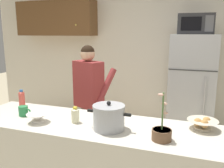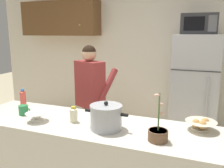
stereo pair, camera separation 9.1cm
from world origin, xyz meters
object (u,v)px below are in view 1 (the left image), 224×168
(microwave, at_px, (196,24))
(cooking_pot, at_px, (109,117))
(person_near_pot, at_px, (89,92))
(potted_orchid, at_px, (162,133))
(empty_bowl, at_px, (38,117))
(bottle_mid_counter, at_px, (22,98))
(bottle_near_edge, at_px, (75,115))
(bread_bowl, at_px, (203,124))
(coffee_mug, at_px, (24,111))
(refrigerator, at_px, (191,92))

(microwave, bearing_deg, cooking_pot, -107.83)
(microwave, relative_size, cooking_pot, 1.25)
(person_near_pot, height_order, potted_orchid, person_near_pot)
(empty_bowl, bearing_deg, bottle_mid_counter, 142.23)
(empty_bowl, distance_m, bottle_near_edge, 0.34)
(person_near_pot, xyz_separation_m, bottle_mid_counter, (-0.49, -0.69, 0.05))
(bread_bowl, height_order, bottle_near_edge, bottle_near_edge)
(coffee_mug, bearing_deg, bottle_mid_counter, 131.65)
(potted_orchid, bearing_deg, coffee_mug, 175.35)
(microwave, bearing_deg, potted_orchid, -94.69)
(microwave, height_order, coffee_mug, microwave)
(coffee_mug, distance_m, bottle_mid_counter, 0.34)
(potted_orchid, bearing_deg, person_near_pot, 135.78)
(refrigerator, bearing_deg, coffee_mug, -128.80)
(microwave, relative_size, bread_bowl, 1.88)
(empty_bowl, bearing_deg, bread_bowl, 12.81)
(microwave, distance_m, potted_orchid, 2.15)
(bread_bowl, bearing_deg, empty_bowl, -167.19)
(microwave, height_order, cooking_pot, microwave)
(bread_bowl, distance_m, potted_orchid, 0.44)
(microwave, bearing_deg, person_near_pot, -143.77)
(bread_bowl, bearing_deg, potted_orchid, -131.94)
(bread_bowl, bearing_deg, microwave, 94.59)
(microwave, distance_m, coffee_mug, 2.55)
(empty_bowl, height_order, bottle_mid_counter, bottle_mid_counter)
(microwave, height_order, empty_bowl, microwave)
(person_near_pot, distance_m, empty_bowl, 1.05)
(coffee_mug, distance_m, bottle_near_edge, 0.56)
(coffee_mug, xyz_separation_m, bottle_near_edge, (0.56, 0.00, 0.02))
(person_near_pot, distance_m, bread_bowl, 1.56)
(microwave, relative_size, potted_orchid, 1.30)
(refrigerator, bearing_deg, empty_bowl, -122.76)
(cooking_pot, height_order, potted_orchid, potted_orchid)
(bottle_near_edge, relative_size, potted_orchid, 0.39)
(refrigerator, relative_size, bottle_mid_counter, 9.15)
(person_near_pot, xyz_separation_m, bottle_near_edge, (0.30, -0.94, 0.03))
(cooking_pot, relative_size, bottle_mid_counter, 2.07)
(refrigerator, height_order, bread_bowl, refrigerator)
(cooking_pot, relative_size, bottle_near_edge, 2.63)
(empty_bowl, bearing_deg, potted_orchid, -0.32)
(refrigerator, xyz_separation_m, potted_orchid, (-0.16, -1.99, 0.13))
(cooking_pot, height_order, bottle_mid_counter, cooking_pot)
(person_near_pot, relative_size, bottle_mid_counter, 8.45)
(microwave, height_order, person_near_pot, microwave)
(empty_bowl, xyz_separation_m, bottle_mid_counter, (-0.46, 0.36, 0.04))
(person_near_pot, height_order, bottle_near_edge, person_near_pot)
(bread_bowl, bearing_deg, bottle_near_edge, -168.89)
(microwave, xyz_separation_m, potted_orchid, (-0.16, -1.97, -0.85))
(microwave, xyz_separation_m, empty_bowl, (-1.28, -1.96, -0.86))
(bottle_near_edge, bearing_deg, cooking_pot, -7.74)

